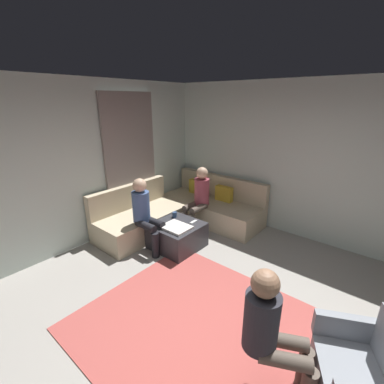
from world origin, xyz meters
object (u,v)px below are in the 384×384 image
coffee_mug (175,215)px  game_remote (194,222)px  person_on_couch_side (145,212)px  person_on_armchair (273,330)px  sectional_couch (183,211)px  person_on_couch_back (199,197)px  armchair (362,381)px  ottoman (177,235)px

coffee_mug → game_remote: bearing=5.7°
person_on_couch_side → person_on_armchair: bearing=71.0°
sectional_couch → person_on_couch_back: 0.52m
game_remote → person_on_armchair: person_on_armchair is taller
person_on_couch_back → armchair: bearing=150.4°
game_remote → person_on_armchair: bearing=-35.9°
game_remote → armchair: size_ratio=0.17×
game_remote → armchair: armchair is taller
person_on_armchair → person_on_couch_back: bearing=-156.7°
person_on_couch_side → person_on_armchair: size_ratio=1.02×
ottoman → game_remote: 0.36m
game_remote → person_on_armchair: size_ratio=0.13×
coffee_mug → armchair: 3.22m
person_on_armchair → person_on_couch_side: bearing=-135.2°
game_remote → person_on_couch_back: 0.66m
sectional_couch → game_remote: bearing=-35.2°
ottoman → person_on_couch_back: bearing=100.6°
person_on_couch_side → sectional_couch: bearing=-172.0°
sectional_couch → person_on_couch_back: person_on_couch_back is taller
armchair → ottoman: bearing=45.6°
sectional_couch → coffee_mug: bearing=-61.7°
armchair → person_on_armchair: size_ratio=0.76×
sectional_couch → game_remote: (0.68, -0.48, 0.15)m
coffee_mug → armchair: armchair is taller
ottoman → coffee_mug: (-0.22, 0.18, 0.26)m
ottoman → game_remote: (0.18, 0.22, 0.22)m
sectional_couch → ottoman: sectional_couch is taller
coffee_mug → armchair: bearing=-20.0°
sectional_couch → ottoman: (0.50, -0.70, -0.07)m
ottoman → armchair: 2.95m
sectional_couch → armchair: size_ratio=2.85×
person_on_armchair → armchair: bearing=90.0°
ottoman → person_on_couch_back: 0.89m
game_remote → person_on_couch_side: person_on_couch_side is taller
coffee_mug → person_on_couch_back: 0.61m
sectional_couch → ottoman: bearing=-54.5°
game_remote → armchair: 2.86m
ottoman → game_remote: game_remote is taller
armchair → person_on_couch_side: 3.22m
coffee_mug → sectional_couch: bearing=118.3°
person_on_couch_side → game_remote: bearing=137.3°
person_on_couch_back → person_on_couch_side: (-0.21, -1.11, 0.00)m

